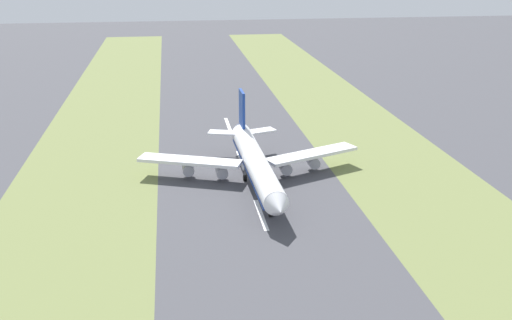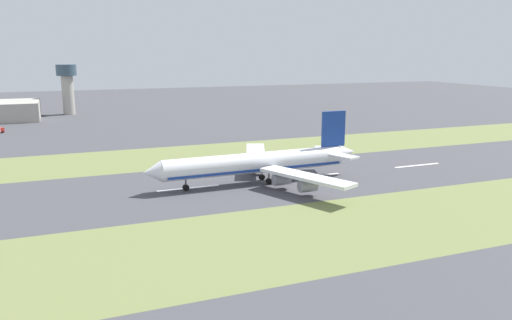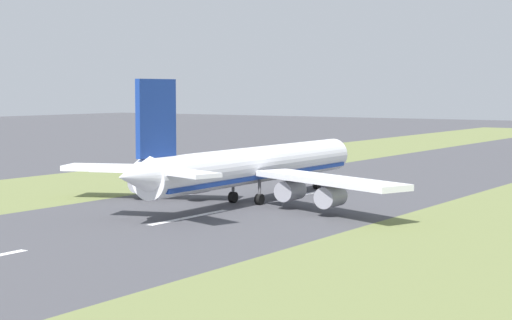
{
  "view_description": "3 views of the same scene",
  "coord_description": "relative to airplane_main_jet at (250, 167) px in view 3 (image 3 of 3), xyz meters",
  "views": [
    {
      "loc": [
        20.23,
        154.49,
        60.79
      ],
      "look_at": [
        -1.68,
        3.49,
        7.0
      ],
      "focal_mm": 42.0,
      "sensor_mm": 36.0,
      "label": 1
    },
    {
      "loc": [
        -134.49,
        55.75,
        38.07
      ],
      "look_at": [
        -1.68,
        3.49,
        7.0
      ],
      "focal_mm": 35.0,
      "sensor_mm": 36.0,
      "label": 2
    },
    {
      "loc": [
        77.55,
        -114.28,
        18.73
      ],
      "look_at": [
        -1.68,
        3.49,
        7.0
      ],
      "focal_mm": 60.0,
      "sensor_mm": 36.0,
      "label": 3
    }
  ],
  "objects": [
    {
      "name": "centreline_dash_far",
      "position": [
        1.64,
        21.9,
        -6.01
      ],
      "size": [
        1.2,
        18.0,
        0.01
      ],
      "primitive_type": "cube",
      "color": "silver",
      "rests_on": "ground"
    },
    {
      "name": "airplane_main_jet",
      "position": [
        0.0,
        0.0,
        0.0
      ],
      "size": [
        64.12,
        67.11,
        20.2
      ],
      "color": "white",
      "rests_on": "ground"
    },
    {
      "name": "ground_plane",
      "position": [
        1.64,
        -1.59,
        -6.02
      ],
      "size": [
        800.0,
        800.0,
        0.0
      ],
      "primitive_type": "plane",
      "color": "#424247"
    },
    {
      "name": "centreline_dash_mid",
      "position": [
        1.64,
        -18.1,
        -6.01
      ],
      "size": [
        1.2,
        18.0,
        0.01
      ],
      "primitive_type": "cube",
      "color": "silver",
      "rests_on": "ground"
    },
    {
      "name": "grass_median_west",
      "position": [
        -43.36,
        -1.59,
        -6.02
      ],
      "size": [
        40.0,
        600.0,
        0.01
      ],
      "primitive_type": "cube",
      "color": "olive",
      "rests_on": "ground"
    }
  ]
}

